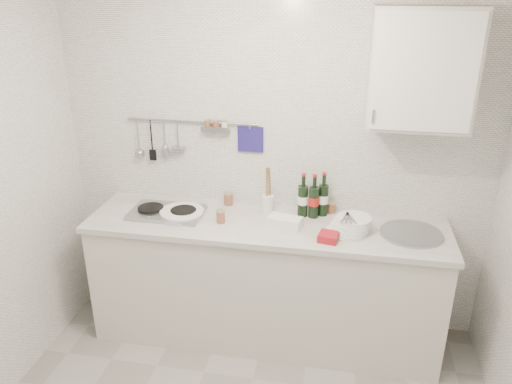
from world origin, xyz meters
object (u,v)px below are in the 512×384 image
plate_stack_hob (181,213)px  wine_bottles (313,195)px  wall_cabinet (421,69)px  plate_stack_sink (350,225)px  utensil_crock (268,201)px

plate_stack_hob → wine_bottles: 0.93m
plate_stack_hob → wall_cabinet: bearing=5.1°
wall_cabinet → plate_stack_sink: bearing=-155.6°
wall_cabinet → plate_stack_sink: 1.05m
wall_cabinet → plate_stack_hob: 1.81m
wall_cabinet → utensil_crock: bearing=177.0°
wall_cabinet → wine_bottles: (-0.60, 0.04, -0.87)m
plate_stack_hob → wine_bottles: size_ratio=1.04×
plate_stack_hob → utensil_crock: 0.61m
plate_stack_sink → utensil_crock: (-0.57, 0.20, 0.03)m
wall_cabinet → plate_stack_hob: (-1.50, -0.13, -1.01)m
wall_cabinet → wine_bottles: 1.06m
plate_stack_sink → utensil_crock: utensil_crock is taller
wall_cabinet → plate_stack_sink: wall_cabinet is taller
wine_bottles → utensil_crock: utensil_crock is taller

